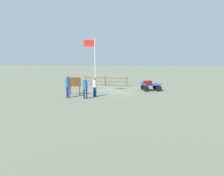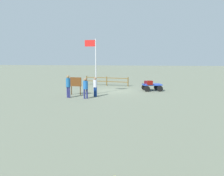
% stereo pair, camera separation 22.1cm
% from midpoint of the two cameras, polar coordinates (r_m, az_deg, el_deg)
% --- Properties ---
extents(ground_plane, '(120.00, 120.00, 0.00)m').
position_cam_midpoint_polar(ground_plane, '(21.16, 0.89, -0.69)').
color(ground_plane, slate).
extents(luggage_cart, '(1.99, 1.53, 0.65)m').
position_cam_midpoint_polar(luggage_cart, '(21.38, 10.59, 0.51)').
color(luggage_cart, '#2644B6').
rests_on(luggage_cart, ground).
extents(suitcase_tan, '(0.58, 0.50, 0.37)m').
position_cam_midpoint_polar(suitcase_tan, '(20.85, 10.07, 1.37)').
color(suitcase_tan, maroon).
rests_on(suitcase_tan, luggage_cart).
extents(suitcase_navy, '(0.46, 0.37, 0.27)m').
position_cam_midpoint_polar(suitcase_navy, '(21.66, 9.24, 1.50)').
color(suitcase_navy, maroon).
rests_on(suitcase_navy, luggage_cart).
extents(worker_lead, '(0.47, 0.47, 1.62)m').
position_cam_midpoint_polar(worker_lead, '(17.15, -6.52, 0.39)').
color(worker_lead, navy).
rests_on(worker_lead, ground).
extents(worker_trailing, '(0.43, 0.43, 1.59)m').
position_cam_midpoint_polar(worker_trailing, '(17.92, -4.02, 0.60)').
color(worker_trailing, navy).
rests_on(worker_trailing, ground).
extents(worker_supervisor, '(0.46, 0.46, 1.79)m').
position_cam_midpoint_polar(worker_supervisor, '(17.73, -10.96, 0.88)').
color(worker_supervisor, navy).
rests_on(worker_supervisor, ground).
extents(flagpole, '(1.01, 0.10, 4.76)m').
position_cam_midpoint_polar(flagpole, '(19.17, -4.24, 6.95)').
color(flagpole, silver).
rests_on(flagpole, ground).
extents(signboard, '(1.03, 0.20, 1.51)m').
position_cam_midpoint_polar(signboard, '(18.96, -9.09, 1.22)').
color(signboard, '#4C3319').
rests_on(signboard, ground).
extents(wooden_fence, '(5.00, 1.17, 1.02)m').
position_cam_midpoint_polar(wooden_fence, '(24.85, -1.14, 2.03)').
color(wooden_fence, brown).
rests_on(wooden_fence, ground).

